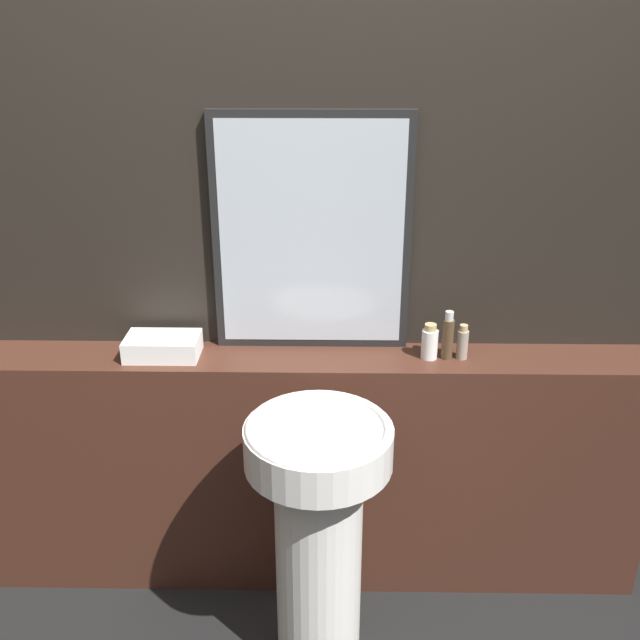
{
  "coord_description": "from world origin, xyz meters",
  "views": [
    {
      "loc": [
        0.09,
        -0.89,
        1.91
      ],
      "look_at": [
        0.05,
        1.09,
        1.06
      ],
      "focal_mm": 40.0,
      "sensor_mm": 36.0,
      "label": 1
    }
  ],
  "objects_px": {
    "shampoo_bottle": "(430,342)",
    "conditioner_bottle": "(448,337)",
    "lotion_bottle": "(462,343)",
    "towel_stack": "(163,346)",
    "pedestal_sink": "(318,527)",
    "mirror": "(312,235)"
  },
  "relations": [
    {
      "from": "conditioner_bottle",
      "to": "lotion_bottle",
      "type": "xyz_separation_m",
      "value": [
        0.05,
        -0.0,
        -0.02
      ]
    },
    {
      "from": "pedestal_sink",
      "to": "shampoo_bottle",
      "type": "distance_m",
      "value": 0.68
    },
    {
      "from": "mirror",
      "to": "towel_stack",
      "type": "distance_m",
      "value": 0.6
    },
    {
      "from": "towel_stack",
      "to": "shampoo_bottle",
      "type": "relative_size",
      "value": 2.01
    },
    {
      "from": "pedestal_sink",
      "to": "conditioner_bottle",
      "type": "height_order",
      "value": "conditioner_bottle"
    },
    {
      "from": "conditioner_bottle",
      "to": "towel_stack",
      "type": "bearing_deg",
      "value": 180.0
    },
    {
      "from": "shampoo_bottle",
      "to": "pedestal_sink",
      "type": "bearing_deg",
      "value": -131.94
    },
    {
      "from": "shampoo_bottle",
      "to": "conditioner_bottle",
      "type": "height_order",
      "value": "conditioner_bottle"
    },
    {
      "from": "shampoo_bottle",
      "to": "lotion_bottle",
      "type": "bearing_deg",
      "value": -0.0
    },
    {
      "from": "mirror",
      "to": "pedestal_sink",
      "type": "bearing_deg",
      "value": -86.44
    },
    {
      "from": "pedestal_sink",
      "to": "lotion_bottle",
      "type": "height_order",
      "value": "lotion_bottle"
    },
    {
      "from": "mirror",
      "to": "lotion_bottle",
      "type": "height_order",
      "value": "mirror"
    },
    {
      "from": "towel_stack",
      "to": "pedestal_sink",
      "type": "bearing_deg",
      "value": -37.33
    },
    {
      "from": "pedestal_sink",
      "to": "shampoo_bottle",
      "type": "relative_size",
      "value": 7.34
    },
    {
      "from": "shampoo_bottle",
      "to": "lotion_bottle",
      "type": "height_order",
      "value": "shampoo_bottle"
    },
    {
      "from": "conditioner_bottle",
      "to": "lotion_bottle",
      "type": "bearing_deg",
      "value": -0.0
    },
    {
      "from": "towel_stack",
      "to": "lotion_bottle",
      "type": "relative_size",
      "value": 2.04
    },
    {
      "from": "mirror",
      "to": "conditioner_bottle",
      "type": "bearing_deg",
      "value": -11.9
    },
    {
      "from": "mirror",
      "to": "conditioner_bottle",
      "type": "height_order",
      "value": "mirror"
    },
    {
      "from": "pedestal_sink",
      "to": "conditioner_bottle",
      "type": "distance_m",
      "value": 0.72
    },
    {
      "from": "towel_stack",
      "to": "lotion_bottle",
      "type": "distance_m",
      "value": 0.97
    },
    {
      "from": "pedestal_sink",
      "to": "towel_stack",
      "type": "xyz_separation_m",
      "value": [
        -0.51,
        0.39,
        0.4
      ]
    }
  ]
}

